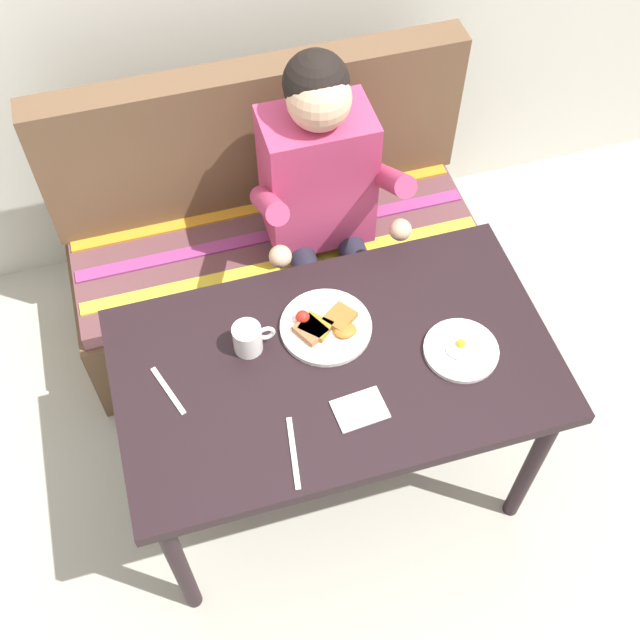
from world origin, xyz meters
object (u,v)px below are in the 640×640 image
plate_breakfast (325,326)px  fork (168,391)px  napkin (360,409)px  knife (293,453)px  table (335,377)px  person (323,197)px  couch (273,250)px  coffee_mug (248,338)px  plate_eggs (461,350)px

plate_breakfast → fork: 0.46m
napkin → knife: (-0.20, -0.07, -0.00)m
fork → plate_breakfast: bearing=-9.7°
table → person: size_ratio=0.99×
table → fork: 0.46m
couch → person: size_ratio=1.19×
couch → fork: (-0.45, -0.73, 0.40)m
person → plate_breakfast: person is taller
knife → plate_breakfast: bearing=70.1°
coffee_mug → knife: 0.35m
napkin → coffee_mug: bearing=130.5°
plate_eggs → napkin: bearing=-163.4°
plate_breakfast → napkin: 0.27m
person → napkin: person is taller
coffee_mug → napkin: bearing=-49.5°
plate_breakfast → coffee_mug: coffee_mug is taller
table → plate_breakfast: (0.00, 0.11, 0.10)m
table → couch: size_ratio=0.83×
fork → couch: bearing=39.0°
couch → fork: 0.95m
couch → plate_breakfast: bearing=-89.8°
fork → knife: bearing=-63.6°
coffee_mug → table: bearing=-26.9°
table → coffee_mug: bearing=153.1°
plate_eggs → knife: size_ratio=1.03×
couch → napkin: size_ratio=10.66×
person → coffee_mug: size_ratio=10.27×
plate_eggs → coffee_mug: size_ratio=1.75×
plate_eggs → napkin: plate_eggs is taller
coffee_mug → fork: 0.25m
couch → plate_eggs: (0.34, -0.83, 0.41)m
knife → plate_eggs: bearing=26.0°
knife → napkin: bearing=27.9°
person → napkin: (-0.12, -0.75, -0.01)m
couch → plate_eggs: size_ratio=6.97×
person → plate_eggs: (0.20, -0.66, -0.00)m
table → napkin: size_ratio=8.88×
couch → knife: couch is taller
plate_eggs → napkin: (-0.32, -0.10, -0.01)m
person → coffee_mug: (-0.35, -0.48, 0.04)m
table → couch: couch is taller
coffee_mug → fork: (-0.24, -0.07, -0.04)m
knife → table: bearing=60.4°
couch → plate_breakfast: couch is taller
person → fork: person is taller
person → coffee_mug: bearing=-126.3°
table → plate_breakfast: size_ratio=4.67×
fork → napkin: bearing=-41.8°
plate_breakfast → knife: 0.39m
table → fork: bearing=175.8°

